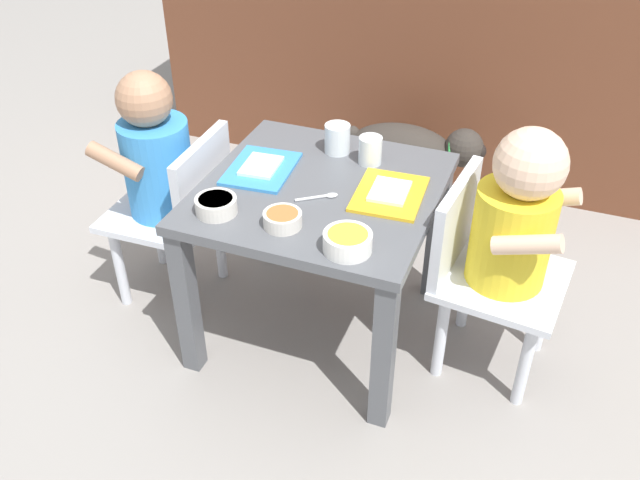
% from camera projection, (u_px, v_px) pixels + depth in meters
% --- Properties ---
extents(ground_plane, '(7.00, 7.00, 0.00)m').
position_uv_depth(ground_plane, '(320.00, 325.00, 1.85)').
color(ground_plane, gray).
extents(kitchen_cabinet_back, '(1.86, 0.36, 0.97)m').
position_uv_depth(kitchen_cabinet_back, '(428.00, 27.00, 2.34)').
color(kitchen_cabinet_back, brown).
rests_on(kitchen_cabinet_back, ground).
extents(dining_table, '(0.54, 0.55, 0.43)m').
position_uv_depth(dining_table, '(320.00, 215.00, 1.64)').
color(dining_table, '#515459').
rests_on(dining_table, ground).
extents(seated_child_left, '(0.29, 0.29, 0.65)m').
position_uv_depth(seated_child_left, '(161.00, 167.00, 1.74)').
color(seated_child_left, silver).
rests_on(seated_child_left, ground).
extents(seated_child_right, '(0.31, 0.31, 0.65)m').
position_uv_depth(seated_child_right, '(509.00, 228.00, 1.51)').
color(seated_child_right, silver).
rests_on(seated_child_right, ground).
extents(dog, '(0.45, 0.20, 0.32)m').
position_uv_depth(dog, '(409.00, 152.00, 2.18)').
color(dog, '#332D28').
rests_on(dog, ground).
extents(food_tray_left, '(0.16, 0.21, 0.02)m').
position_uv_depth(food_tray_left, '(261.00, 168.00, 1.65)').
color(food_tray_left, '#388CD8').
rests_on(food_tray_left, dining_table).
extents(food_tray_right, '(0.16, 0.20, 0.02)m').
position_uv_depth(food_tray_right, '(389.00, 193.00, 1.56)').
color(food_tray_right, gold).
rests_on(food_tray_right, dining_table).
extents(water_cup_left, '(0.06, 0.06, 0.07)m').
position_uv_depth(water_cup_left, '(370.00, 152.00, 1.67)').
color(water_cup_left, white).
rests_on(water_cup_left, dining_table).
extents(water_cup_right, '(0.06, 0.06, 0.07)m').
position_uv_depth(water_cup_right, '(337.00, 140.00, 1.72)').
color(water_cup_right, white).
rests_on(water_cup_right, dining_table).
extents(cereal_bowl_right_side, '(0.09, 0.09, 0.04)m').
position_uv_depth(cereal_bowl_right_side, '(216.00, 205.00, 1.50)').
color(cereal_bowl_right_side, silver).
rests_on(cereal_bowl_right_side, dining_table).
extents(veggie_bowl_far, '(0.08, 0.08, 0.03)m').
position_uv_depth(veggie_bowl_far, '(282.00, 219.00, 1.46)').
color(veggie_bowl_far, silver).
rests_on(veggie_bowl_far, dining_table).
extents(cereal_bowl_left_side, '(0.10, 0.10, 0.04)m').
position_uv_depth(cereal_bowl_left_side, '(348.00, 241.00, 1.38)').
color(cereal_bowl_left_side, white).
rests_on(cereal_bowl_left_side, dining_table).
extents(spoon_by_left_tray, '(0.09, 0.07, 0.01)m').
position_uv_depth(spoon_by_left_tray, '(321.00, 197.00, 1.55)').
color(spoon_by_left_tray, silver).
rests_on(spoon_by_left_tray, dining_table).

